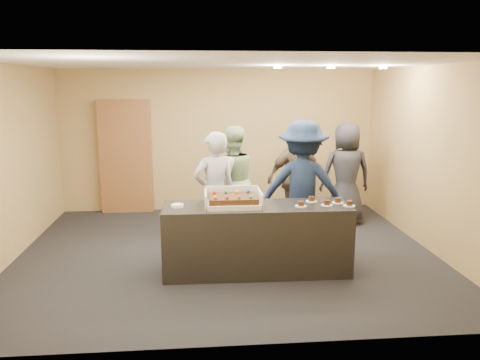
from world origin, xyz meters
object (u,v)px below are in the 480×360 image
Objects in this scene: person_server_grey at (215,193)px; person_navy_man at (302,187)px; sheet_cake at (233,199)px; person_brown_extra at (295,178)px; serving_counter at (257,239)px; person_sage_man at (231,181)px; plate_stack at (177,206)px; person_dark_suit at (346,174)px; cake_box at (233,202)px; storage_cabinet at (126,157)px.

person_navy_man is (1.28, -0.04, 0.08)m from person_server_grey.
sheet_cake is at bearing 82.84° from person_server_grey.
person_brown_extra is at bearing 57.33° from sheet_cake.
sheet_cake is at bearing 38.70° from person_brown_extra.
person_server_grey is at bearing 123.63° from serving_counter.
person_navy_man is at bearing 122.13° from person_sage_man.
person_dark_suit is (2.83, 2.04, -0.03)m from plate_stack.
person_navy_man reaches higher than cake_box.
storage_cabinet reaches higher than sheet_cake.
storage_cabinet is 3.49× the size of sheet_cake.
plate_stack is at bearing 35.12° from person_navy_man.
storage_cabinet reaches higher than plate_stack.
person_sage_man is (0.30, 0.80, 0.00)m from person_server_grey.
plate_stack is (-0.71, 0.01, -0.08)m from sheet_cake.
plate_stack is at bearing -179.48° from serving_counter.
cake_box is 0.06m from sheet_cake.
storage_cabinet is at bearing -14.84° from person_dark_suit.
person_server_grey is (-0.21, 0.77, -0.06)m from cake_box.
serving_counter is 1.34× the size of person_dark_suit.
plate_stack is 3.49m from person_dark_suit.
person_sage_man is (0.09, 1.57, -0.06)m from cake_box.
storage_cabinet reaches higher than cake_box.
serving_counter is 0.58m from cake_box.
serving_counter is at bearing -0.00° from sheet_cake.
person_dark_suit reaches higher than sheet_cake.
person_navy_man reaches higher than serving_counter.
cake_box is 1.58m from person_sage_man.
cake_box is 0.40× the size of person_sage_man.
storage_cabinet reaches higher than person_navy_man.
person_dark_suit is (1.82, 2.05, 0.44)m from serving_counter.
person_navy_man is at bearing 35.34° from sheet_cake.
storage_cabinet is at bearing -42.01° from person_brown_extra.
storage_cabinet is 1.20× the size of person_dark_suit.
storage_cabinet is (-2.11, 3.15, 0.62)m from serving_counter.
person_brown_extra is at bearing 44.30° from plate_stack.
storage_cabinet reaches higher than person_dark_suit.
person_sage_man reaches higher than person_server_grey.
person_sage_man is 2.08m from person_dark_suit.
person_server_grey is 1.28m from person_navy_man.
person_dark_suit is (3.93, -1.11, -0.18)m from storage_cabinet.
cake_box is 1.29m from person_navy_man.
serving_counter is 1.67m from person_sage_man.
person_dark_suit is (0.93, 0.19, 0.02)m from person_brown_extra.
person_dark_suit reaches higher than cake_box.
person_navy_man is (1.07, 0.76, -0.03)m from sheet_cake.
person_navy_man is at bearing 45.62° from serving_counter.
person_brown_extra reaches higher than cake_box.
serving_counter is at bearing -56.21° from storage_cabinet.
plate_stack is 1.78m from person_sage_man.
person_navy_man is at bearing 156.56° from person_server_grey.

